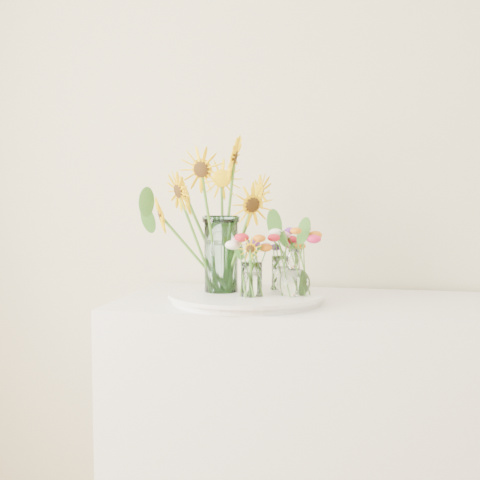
{
  "coord_description": "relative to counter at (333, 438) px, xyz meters",
  "views": [
    {
      "loc": [
        -0.03,
        -0.01,
        1.23
      ],
      "look_at": [
        -0.41,
        1.86,
        1.1
      ],
      "focal_mm": 45.0,
      "sensor_mm": 36.0,
      "label": 1
    }
  ],
  "objects": [
    {
      "name": "small_vase_a",
      "position": [
        -0.25,
        -0.13,
        0.53
      ],
      "size": [
        0.06,
        0.06,
        0.11
      ],
      "primitive_type": "cylinder",
      "rotation": [
        0.0,
        0.0,
        -0.0
      ],
      "color": "white",
      "rests_on": "tray"
    },
    {
      "name": "mason_jar",
      "position": [
        -0.36,
        -0.06,
        0.6
      ],
      "size": [
        0.13,
        0.13,
        0.25
      ],
      "primitive_type": "cylinder",
      "rotation": [
        0.0,
        0.0,
        -0.27
      ],
      "color": "#ACD7DC",
      "rests_on": "tray"
    },
    {
      "name": "wildflower_posy_a",
      "position": [
        -0.25,
        -0.13,
        0.58
      ],
      "size": [
        0.2,
        0.2,
        0.2
      ],
      "primitive_type": null,
      "color": "orange",
      "rests_on": "tray"
    },
    {
      "name": "sunflower_bouquet",
      "position": [
        -0.36,
        -0.06,
        0.72
      ],
      "size": [
        0.91,
        0.91,
        0.49
      ],
      "primitive_type": null,
      "rotation": [
        0.0,
        0.0,
        -0.27
      ],
      "color": "#FFC905",
      "rests_on": "tray"
    },
    {
      "name": "wildflower_posy_b",
      "position": [
        -0.12,
        -0.09,
        0.59
      ],
      "size": [
        0.2,
        0.2,
        0.24
      ],
      "primitive_type": null,
      "color": "orange",
      "rests_on": "tray"
    },
    {
      "name": "counter",
      "position": [
        0.0,
        0.0,
        0.0
      ],
      "size": [
        1.4,
        0.6,
        0.9
      ],
      "primitive_type": "cube",
      "color": "white",
      "rests_on": "ground_plane"
    },
    {
      "name": "small_vase_c",
      "position": [
        -0.17,
        0.01,
        0.53
      ],
      "size": [
        0.08,
        0.08,
        0.12
      ],
      "primitive_type": "cylinder",
      "rotation": [
        0.0,
        0.0,
        -0.12
      ],
      "color": "white",
      "rests_on": "tray"
    },
    {
      "name": "small_vase_b",
      "position": [
        -0.12,
        -0.09,
        0.55
      ],
      "size": [
        0.13,
        0.13,
        0.15
      ],
      "primitive_type": null,
      "rotation": [
        0.0,
        0.0,
        0.4
      ],
      "color": "white",
      "rests_on": "tray"
    },
    {
      "name": "wildflower_posy_c",
      "position": [
        -0.17,
        0.01,
        0.58
      ],
      "size": [
        0.19,
        0.19,
        0.21
      ],
      "primitive_type": null,
      "color": "orange",
      "rests_on": "tray"
    },
    {
      "name": "tray",
      "position": [
        -0.28,
        -0.07,
        0.46
      ],
      "size": [
        0.47,
        0.47,
        0.02
      ],
      "primitive_type": "cylinder",
      "color": "white",
      "rests_on": "counter"
    }
  ]
}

